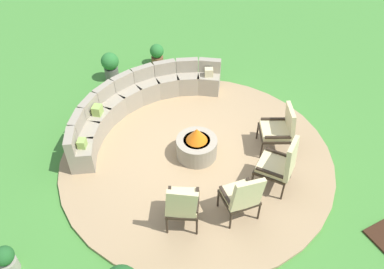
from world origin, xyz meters
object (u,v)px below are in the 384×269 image
(lounge_chair_back_right, at_px, (280,128))
(potted_plant_1, at_px, (111,65))
(potted_plant_0, at_px, (157,54))
(curved_stone_bench, at_px, (137,102))
(potted_plant_3, at_px, (6,259))
(lounge_chair_back_left, at_px, (280,164))
(lounge_chair_front_left, at_px, (182,204))
(fire_pit, at_px, (197,145))
(lounge_chair_front_right, at_px, (242,196))

(lounge_chair_back_right, relative_size, potted_plant_1, 1.38)
(lounge_chair_back_right, bearing_deg, potted_plant_0, 38.29)
(curved_stone_bench, relative_size, potted_plant_3, 7.50)
(lounge_chair_back_left, bearing_deg, lounge_chair_front_left, 143.36)
(fire_pit, relative_size, potted_plant_1, 1.09)
(fire_pit, xyz_separation_m, lounge_chair_back_right, (1.54, -0.56, 0.27))
(curved_stone_bench, distance_m, potted_plant_3, 4.06)
(lounge_chair_back_left, bearing_deg, lounge_chair_back_right, 16.89)
(lounge_chair_front_left, height_order, lounge_chair_back_right, lounge_chair_front_left)
(fire_pit, bearing_deg, potted_plant_1, 100.04)
(lounge_chair_back_right, relative_size, potted_plant_3, 1.92)
(lounge_chair_back_right, bearing_deg, potted_plant_1, 55.10)
(fire_pit, distance_m, potted_plant_1, 3.50)
(potted_plant_3, bearing_deg, potted_plant_1, 54.39)
(curved_stone_bench, height_order, lounge_chair_front_right, lounge_chair_front_right)
(curved_stone_bench, xyz_separation_m, lounge_chair_back_left, (1.49, -3.13, 0.24))
(fire_pit, distance_m, lounge_chair_front_right, 1.66)
(curved_stone_bench, xyz_separation_m, lounge_chair_front_right, (0.52, -3.42, 0.23))
(potted_plant_3, bearing_deg, fire_pit, 12.68)
(fire_pit, xyz_separation_m, lounge_chair_front_right, (-0.03, -1.64, 0.28))
(curved_stone_bench, bearing_deg, lounge_chair_front_left, -97.64)
(lounge_chair_front_right, relative_size, potted_plant_1, 1.42)
(curved_stone_bench, height_order, lounge_chair_back_right, lounge_chair_back_right)
(fire_pit, bearing_deg, lounge_chair_front_right, -90.99)
(lounge_chair_front_left, bearing_deg, potted_plant_3, -160.35)
(fire_pit, bearing_deg, lounge_chair_back_left, -55.15)
(curved_stone_bench, xyz_separation_m, lounge_chair_front_left, (-0.42, -3.11, 0.23))
(potted_plant_1, bearing_deg, fire_pit, -79.96)
(fire_pit, height_order, lounge_chair_front_left, lounge_chair_front_left)
(fire_pit, height_order, curved_stone_bench, curved_stone_bench)
(curved_stone_bench, bearing_deg, lounge_chair_back_left, -64.54)
(lounge_chair_front_left, distance_m, potted_plant_3, 2.77)
(curved_stone_bench, xyz_separation_m, lounge_chair_back_right, (2.09, -2.34, 0.22))
(potted_plant_0, bearing_deg, fire_pit, -101.10)
(lounge_chair_front_right, xyz_separation_m, lounge_chair_back_right, (1.57, 1.07, -0.01))
(fire_pit, relative_size, lounge_chair_back_right, 0.79)
(lounge_chair_front_right, distance_m, potted_plant_1, 5.12)
(fire_pit, relative_size, lounge_chair_front_right, 0.77)
(fire_pit, height_order, potted_plant_3, fire_pit)
(potted_plant_0, distance_m, potted_plant_1, 1.32)
(curved_stone_bench, relative_size, lounge_chair_front_right, 3.79)
(lounge_chair_front_right, height_order, lounge_chair_back_right, lounge_chair_front_right)
(lounge_chair_back_left, relative_size, potted_plant_0, 1.94)
(potted_plant_0, bearing_deg, potted_plant_3, -134.74)
(potted_plant_1, bearing_deg, potted_plant_0, 6.19)
(lounge_chair_front_left, xyz_separation_m, potted_plant_3, (-2.70, 0.51, -0.33))
(potted_plant_1, bearing_deg, lounge_chair_back_right, -61.76)
(potted_plant_3, bearing_deg, potted_plant_0, 45.26)
(lounge_chair_back_left, xyz_separation_m, potted_plant_3, (-4.61, 0.53, -0.34))
(lounge_chair_front_left, height_order, potted_plant_0, lounge_chair_front_left)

